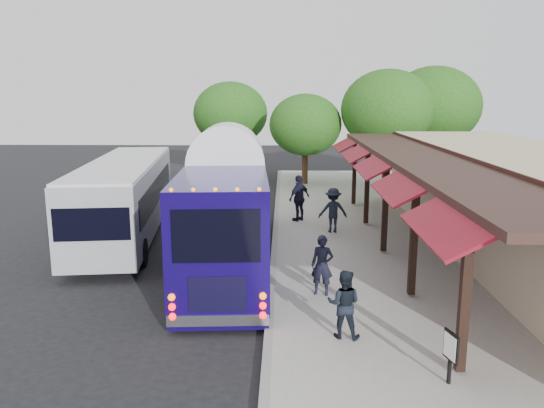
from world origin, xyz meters
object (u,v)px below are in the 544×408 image
(city_bus, at_px, (126,195))
(ped_a, at_px, (322,265))
(ped_d, at_px, (333,210))
(ped_b, at_px, (344,304))
(ped_c, at_px, (299,198))
(sign_board, at_px, (451,349))
(coach_bus, at_px, (228,204))

(city_bus, distance_m, ped_a, 9.62)
(ped_d, bearing_deg, ped_b, 80.69)
(ped_c, bearing_deg, ped_d, 78.80)
(ped_a, bearing_deg, city_bus, 149.94)
(city_bus, relative_size, ped_d, 6.44)
(ped_c, relative_size, sign_board, 1.92)
(ped_c, bearing_deg, city_bus, -27.09)
(coach_bus, relative_size, city_bus, 1.01)
(ped_b, bearing_deg, ped_d, -80.92)
(ped_c, bearing_deg, ped_b, 48.71)
(ped_a, height_order, ped_d, ped_d)
(coach_bus, bearing_deg, ped_d, 38.67)
(ped_b, relative_size, ped_c, 0.79)
(ped_c, relative_size, ped_d, 1.13)
(ped_c, height_order, sign_board, ped_c)
(coach_bus, distance_m, city_bus, 5.32)
(coach_bus, xyz_separation_m, city_bus, (-4.29, 3.13, -0.30))
(coach_bus, height_order, sign_board, coach_bus)
(city_bus, bearing_deg, coach_bus, -43.00)
(coach_bus, xyz_separation_m, ped_a, (2.86, -3.27, -0.97))
(sign_board, bearing_deg, coach_bus, 108.05)
(city_bus, distance_m, ped_b, 11.68)
(ped_a, xyz_separation_m, ped_d, (0.88, 6.66, 0.06))
(city_bus, bearing_deg, sign_board, -56.62)
(coach_bus, bearing_deg, ped_c, 61.35)
(coach_bus, relative_size, ped_a, 6.98)
(ped_b, height_order, ped_d, ped_d)
(ped_c, distance_m, ped_d, 2.28)
(ped_a, height_order, sign_board, ped_a)
(city_bus, distance_m, sign_board, 14.27)
(ped_d, height_order, sign_board, ped_d)
(ped_a, bearing_deg, sign_board, -53.60)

